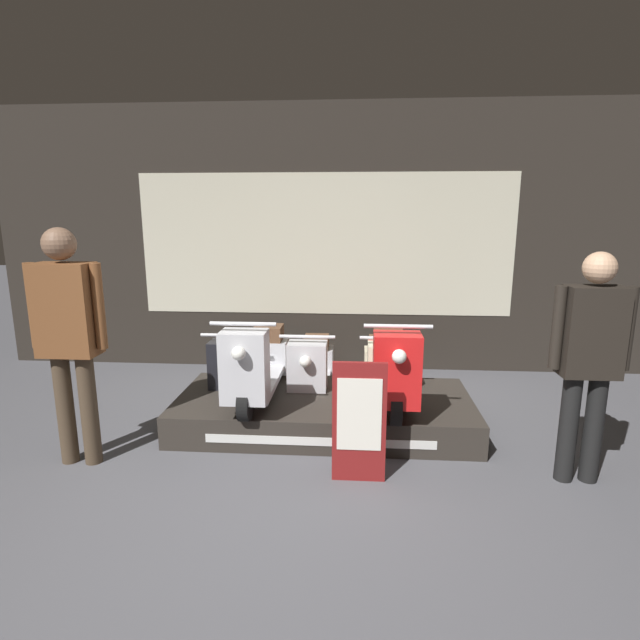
% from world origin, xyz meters
% --- Properties ---
extents(ground_plane, '(30.00, 30.00, 0.00)m').
position_xyz_m(ground_plane, '(0.00, 0.00, 0.00)').
color(ground_plane, '#4C4C51').
extents(shop_wall_back, '(8.21, 0.09, 3.20)m').
position_xyz_m(shop_wall_back, '(0.00, 3.41, 1.60)').
color(shop_wall_back, '#28231E').
rests_on(shop_wall_back, ground_plane).
extents(display_platform, '(2.67, 1.20, 0.29)m').
position_xyz_m(display_platform, '(0.11, 1.59, 0.14)').
color(display_platform, '#2D2823').
rests_on(display_platform, ground_plane).
extents(scooter_display_left, '(0.52, 1.52, 0.82)m').
position_xyz_m(scooter_display_left, '(-0.49, 1.55, 0.60)').
color(scooter_display_left, black).
rests_on(scooter_display_left, display_platform).
extents(scooter_display_right, '(0.52, 1.52, 0.82)m').
position_xyz_m(scooter_display_right, '(0.71, 1.55, 0.60)').
color(scooter_display_right, black).
rests_on(scooter_display_right, display_platform).
extents(scooter_backrow_0, '(0.52, 1.52, 0.82)m').
position_xyz_m(scooter_backrow_0, '(-0.81, 2.31, 0.31)').
color(scooter_backrow_0, black).
rests_on(scooter_backrow_0, ground_plane).
extents(scooter_backrow_1, '(0.52, 1.52, 0.82)m').
position_xyz_m(scooter_backrow_1, '(-0.06, 2.31, 0.31)').
color(scooter_backrow_1, black).
rests_on(scooter_backrow_1, ground_plane).
extents(scooter_backrow_2, '(0.52, 1.52, 0.82)m').
position_xyz_m(scooter_backrow_2, '(0.69, 2.31, 0.31)').
color(scooter_backrow_2, black).
rests_on(scooter_backrow_2, ground_plane).
extents(person_left_browsing, '(0.59, 0.24, 1.83)m').
position_xyz_m(person_left_browsing, '(-1.76, 0.77, 1.09)').
color(person_left_browsing, '#473828').
rests_on(person_left_browsing, ground_plane).
extents(person_right_browsing, '(0.55, 0.22, 1.68)m').
position_xyz_m(person_right_browsing, '(2.03, 0.77, 0.98)').
color(person_right_browsing, black).
rests_on(person_right_browsing, ground_plane).
extents(price_sign_board, '(0.39, 0.04, 0.91)m').
position_xyz_m(price_sign_board, '(0.42, 0.65, 0.46)').
color(price_sign_board, maroon).
rests_on(price_sign_board, ground_plane).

